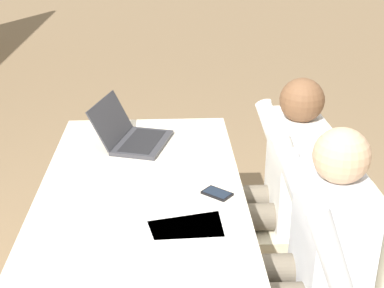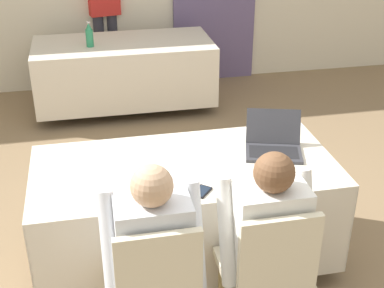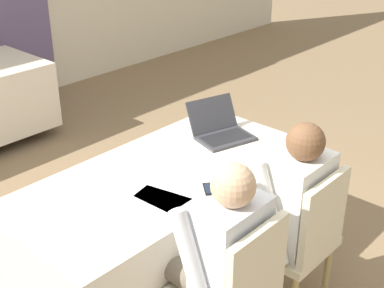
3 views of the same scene
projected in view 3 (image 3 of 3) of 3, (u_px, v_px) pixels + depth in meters
ground_plane at (167, 273)px, 3.38m from camera, size 24.00×24.00×0.00m
conference_table_near at (165, 197)px, 3.13m from camera, size 1.84×0.88×0.73m
laptop at (222, 131)px, 3.45m from camera, size 0.43×0.42×0.22m
cell_phone at (211, 189)px, 2.88m from camera, size 0.13×0.14×0.01m
paper_beside_laptop at (162, 195)px, 2.82m from camera, size 0.22×0.30×0.00m
paper_centre_table at (159, 201)px, 2.77m from camera, size 0.27×0.34×0.00m
paper_left_edge at (118, 171)px, 3.07m from camera, size 0.32×0.36×0.00m
chair_near_right at (300, 237)px, 2.90m from camera, size 0.44×0.44×0.90m
person_checkered_shirt at (218, 254)px, 2.51m from camera, size 0.50×0.52×1.16m
person_white_shirt at (286, 205)px, 2.89m from camera, size 0.50×0.52×1.16m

